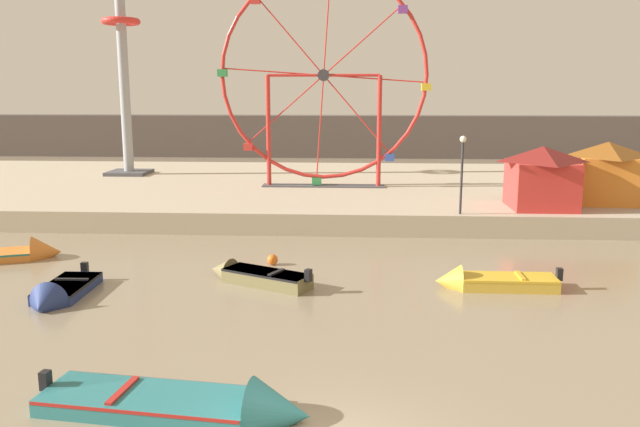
{
  "coord_description": "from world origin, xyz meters",
  "views": [
    {
      "loc": [
        0.57,
        -11.41,
        7.04
      ],
      "look_at": [
        -0.91,
        14.07,
        2.13
      ],
      "focal_mm": 36.15,
      "sensor_mm": 36.0,
      "label": 1
    }
  ],
  "objects_px": {
    "ferris_wheel_red_frame": "(324,79)",
    "motorboat_navy_blue": "(58,295)",
    "carnival_booth_red_striped": "(542,176)",
    "promenade_lamp_near": "(462,163)",
    "motorboat_mustard_yellow": "(486,281)",
    "motorboat_teal_painted": "(206,406)",
    "motorboat_olive_wood": "(253,275)",
    "mooring_buoy_orange": "(273,260)",
    "carnival_booth_orange_canopy": "(606,171)",
    "motorboat_orange_hull": "(10,255)",
    "drop_tower_steel_tower": "(124,75)"
  },
  "relations": [
    {
      "from": "ferris_wheel_red_frame",
      "to": "motorboat_navy_blue",
      "type": "bearing_deg",
      "value": -112.32
    },
    {
      "from": "carnival_booth_red_striped",
      "to": "promenade_lamp_near",
      "type": "distance_m",
      "value": 4.82
    },
    {
      "from": "ferris_wheel_red_frame",
      "to": "motorboat_mustard_yellow",
      "type": "bearing_deg",
      "value": -68.49
    },
    {
      "from": "motorboat_mustard_yellow",
      "to": "carnival_booth_red_striped",
      "type": "relative_size",
      "value": 1.22
    },
    {
      "from": "motorboat_teal_painted",
      "to": "motorboat_olive_wood",
      "type": "relative_size",
      "value": 1.48
    },
    {
      "from": "mooring_buoy_orange",
      "to": "carnival_booth_orange_canopy",
      "type": "bearing_deg",
      "value": 29.68
    },
    {
      "from": "motorboat_teal_painted",
      "to": "carnival_booth_orange_canopy",
      "type": "relative_size",
      "value": 1.7
    },
    {
      "from": "motorboat_orange_hull",
      "to": "motorboat_navy_blue",
      "type": "relative_size",
      "value": 1.4
    },
    {
      "from": "drop_tower_steel_tower",
      "to": "carnival_booth_orange_canopy",
      "type": "distance_m",
      "value": 31.72
    },
    {
      "from": "promenade_lamp_near",
      "to": "mooring_buoy_orange",
      "type": "bearing_deg",
      "value": -145.48
    },
    {
      "from": "motorboat_orange_hull",
      "to": "carnival_booth_orange_canopy",
      "type": "height_order",
      "value": "carnival_booth_orange_canopy"
    },
    {
      "from": "ferris_wheel_red_frame",
      "to": "drop_tower_steel_tower",
      "type": "xyz_separation_m",
      "value": [
        -14.24,
        5.14,
        0.35
      ]
    },
    {
      "from": "carnival_booth_orange_canopy",
      "to": "ferris_wheel_red_frame",
      "type": "bearing_deg",
      "value": 166.64
    },
    {
      "from": "carnival_booth_orange_canopy",
      "to": "mooring_buoy_orange",
      "type": "xyz_separation_m",
      "value": [
        -16.65,
        -9.49,
        -2.57
      ]
    },
    {
      "from": "drop_tower_steel_tower",
      "to": "promenade_lamp_near",
      "type": "relative_size",
      "value": 3.63
    },
    {
      "from": "mooring_buoy_orange",
      "to": "carnival_booth_red_striped",
      "type": "bearing_deg",
      "value": 31.16
    },
    {
      "from": "motorboat_olive_wood",
      "to": "promenade_lamp_near",
      "type": "distance_m",
      "value": 12.6
    },
    {
      "from": "carnival_booth_red_striped",
      "to": "mooring_buoy_orange",
      "type": "bearing_deg",
      "value": -148.71
    },
    {
      "from": "motorboat_mustard_yellow",
      "to": "promenade_lamp_near",
      "type": "bearing_deg",
      "value": -91.77
    },
    {
      "from": "motorboat_orange_hull",
      "to": "motorboat_navy_blue",
      "type": "height_order",
      "value": "motorboat_orange_hull"
    },
    {
      "from": "motorboat_olive_wood",
      "to": "drop_tower_steel_tower",
      "type": "xyz_separation_m",
      "value": [
        -12.52,
        22.24,
        7.77
      ]
    },
    {
      "from": "motorboat_olive_wood",
      "to": "ferris_wheel_red_frame",
      "type": "relative_size",
      "value": 0.32
    },
    {
      "from": "ferris_wheel_red_frame",
      "to": "carnival_booth_orange_canopy",
      "type": "xyz_separation_m",
      "value": [
        15.33,
        -5.08,
        -4.91
      ]
    },
    {
      "from": "motorboat_olive_wood",
      "to": "drop_tower_steel_tower",
      "type": "height_order",
      "value": "drop_tower_steel_tower"
    },
    {
      "from": "carnival_booth_red_striped",
      "to": "carnival_booth_orange_canopy",
      "type": "xyz_separation_m",
      "value": [
        3.86,
        1.75,
        0.05
      ]
    },
    {
      "from": "motorboat_teal_painted",
      "to": "drop_tower_steel_tower",
      "type": "distance_m",
      "value": 35.56
    },
    {
      "from": "motorboat_teal_painted",
      "to": "carnival_booth_red_striped",
      "type": "height_order",
      "value": "carnival_booth_red_striped"
    },
    {
      "from": "motorboat_mustard_yellow",
      "to": "carnival_booth_red_striped",
      "type": "height_order",
      "value": "carnival_booth_red_striped"
    },
    {
      "from": "ferris_wheel_red_frame",
      "to": "motorboat_orange_hull",
      "type": "bearing_deg",
      "value": -131.09
    },
    {
      "from": "carnival_booth_red_striped",
      "to": "motorboat_mustard_yellow",
      "type": "bearing_deg",
      "value": -114.06
    },
    {
      "from": "motorboat_olive_wood",
      "to": "drop_tower_steel_tower",
      "type": "relative_size",
      "value": 0.31
    },
    {
      "from": "carnival_booth_orange_canopy",
      "to": "promenade_lamp_near",
      "type": "relative_size",
      "value": 0.98
    },
    {
      "from": "ferris_wheel_red_frame",
      "to": "carnival_booth_red_striped",
      "type": "distance_m",
      "value": 14.25
    },
    {
      "from": "motorboat_orange_hull",
      "to": "carnival_booth_red_striped",
      "type": "distance_m",
      "value": 25.26
    },
    {
      "from": "promenade_lamp_near",
      "to": "mooring_buoy_orange",
      "type": "xyz_separation_m",
      "value": [
        -8.45,
        -5.81,
        -3.37
      ]
    },
    {
      "from": "motorboat_mustard_yellow",
      "to": "motorboat_orange_hull",
      "type": "bearing_deg",
      "value": -8.04
    },
    {
      "from": "motorboat_teal_painted",
      "to": "carnival_booth_orange_canopy",
      "type": "height_order",
      "value": "carnival_booth_orange_canopy"
    },
    {
      "from": "drop_tower_steel_tower",
      "to": "ferris_wheel_red_frame",
      "type": "bearing_deg",
      "value": -19.85
    },
    {
      "from": "motorboat_navy_blue",
      "to": "carnival_booth_orange_canopy",
      "type": "bearing_deg",
      "value": 120.36
    },
    {
      "from": "carnival_booth_red_striped",
      "to": "mooring_buoy_orange",
      "type": "relative_size",
      "value": 8.36
    },
    {
      "from": "motorboat_orange_hull",
      "to": "motorboat_olive_wood",
      "type": "xyz_separation_m",
      "value": [
        10.79,
        -2.75,
        0.09
      ]
    },
    {
      "from": "motorboat_teal_painted",
      "to": "motorboat_navy_blue",
      "type": "xyz_separation_m",
      "value": [
        -6.84,
        7.49,
        -0.01
      ]
    },
    {
      "from": "motorboat_mustard_yellow",
      "to": "carnival_booth_orange_canopy",
      "type": "height_order",
      "value": "carnival_booth_orange_canopy"
    },
    {
      "from": "motorboat_teal_painted",
      "to": "motorboat_navy_blue",
      "type": "height_order",
      "value": "motorboat_teal_painted"
    },
    {
      "from": "motorboat_olive_wood",
      "to": "promenade_lamp_near",
      "type": "height_order",
      "value": "promenade_lamp_near"
    },
    {
      "from": "drop_tower_steel_tower",
      "to": "motorboat_navy_blue",
      "type": "bearing_deg",
      "value": -75.81
    },
    {
      "from": "drop_tower_steel_tower",
      "to": "carnival_booth_red_striped",
      "type": "height_order",
      "value": "drop_tower_steel_tower"
    },
    {
      "from": "carnival_booth_red_striped",
      "to": "motorboat_teal_painted",
      "type": "bearing_deg",
      "value": -121.94
    },
    {
      "from": "motorboat_teal_painted",
      "to": "drop_tower_steel_tower",
      "type": "relative_size",
      "value": 0.46
    },
    {
      "from": "motorboat_teal_painted",
      "to": "drop_tower_steel_tower",
      "type": "xyz_separation_m",
      "value": [
        -13.08,
        32.13,
        7.84
      ]
    }
  ]
}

